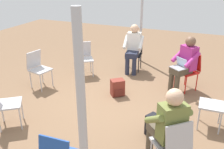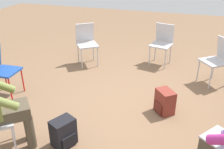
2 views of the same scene
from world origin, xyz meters
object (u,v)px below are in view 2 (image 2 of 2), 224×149
(chair_north, at_px, (162,41))
(backpack_near_laptop_user, at_px, (165,103))
(backpack_by_empty_chair, at_px, (64,134))
(chair_west, at_px, (1,67))
(chair_northeast, at_px, (218,58))
(chair_northwest, at_px, (86,41))

(chair_north, distance_m, backpack_near_laptop_user, 1.88)
(chair_north, bearing_deg, backpack_by_empty_chair, 86.36)
(backpack_near_laptop_user, bearing_deg, chair_west, -173.83)
(chair_north, relative_size, backpack_by_empty_chair, 2.36)
(chair_north, height_order, backpack_near_laptop_user, chair_north)
(chair_northeast, height_order, chair_west, same)
(chair_north, height_order, chair_northwest, same)
(chair_north, xyz_separation_m, backpack_near_laptop_user, (0.30, -1.82, -0.34))
(backpack_near_laptop_user, bearing_deg, chair_north, 99.29)
(chair_northwest, height_order, backpack_by_empty_chair, chair_northwest)
(backpack_by_empty_chair, bearing_deg, chair_northwest, 106.21)
(chair_northwest, xyz_separation_m, backpack_near_laptop_user, (1.81, -1.36, -0.34))
(chair_north, distance_m, chair_northwest, 1.58)
(chair_west, relative_size, backpack_by_empty_chair, 2.36)
(chair_northeast, distance_m, backpack_by_empty_chair, 2.96)
(backpack_near_laptop_user, height_order, backpack_by_empty_chair, same)
(chair_northeast, bearing_deg, chair_north, 23.00)
(chair_west, relative_size, backpack_near_laptop_user, 2.36)
(chair_west, bearing_deg, backpack_by_empty_chair, 59.52)
(chair_northwest, bearing_deg, backpack_by_empty_chair, 69.87)
(chair_northwest, bearing_deg, chair_northeast, 140.11)
(chair_west, distance_m, backpack_by_empty_chair, 1.74)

